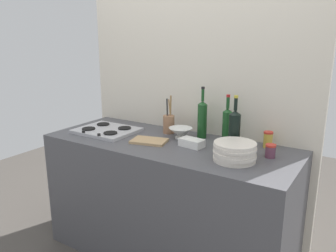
% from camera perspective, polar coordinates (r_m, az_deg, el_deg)
% --- Properties ---
extents(counter_block, '(1.80, 0.70, 0.90)m').
position_cam_1_polar(counter_block, '(2.57, 0.00, -12.38)').
color(counter_block, '#4C4C51').
rests_on(counter_block, ground).
extents(backsplash_panel, '(1.90, 0.06, 2.19)m').
position_cam_1_polar(backsplash_panel, '(2.66, 4.39, 3.39)').
color(backsplash_panel, beige).
rests_on(backsplash_panel, ground).
extents(stovetop_hob, '(0.45, 0.37, 0.04)m').
position_cam_1_polar(stovetop_hob, '(2.69, -10.25, -0.71)').
color(stovetop_hob, '#B2B2B7').
rests_on(stovetop_hob, counter_block).
extents(plate_stack, '(0.26, 0.26, 0.11)m').
position_cam_1_polar(plate_stack, '(2.08, 11.12, -4.24)').
color(plate_stack, silver).
rests_on(plate_stack, counter_block).
extents(wine_bottle_leftmost, '(0.07, 0.07, 0.38)m').
position_cam_1_polar(wine_bottle_leftmost, '(2.49, 5.76, 1.24)').
color(wine_bottle_leftmost, '#19471E').
rests_on(wine_bottle_leftmost, counter_block).
extents(wine_bottle_mid_left, '(0.07, 0.07, 0.33)m').
position_cam_1_polar(wine_bottle_mid_left, '(2.43, 9.87, 0.37)').
color(wine_bottle_mid_left, '#19471E').
rests_on(wine_bottle_mid_left, counter_block).
extents(wine_bottle_mid_right, '(0.08, 0.08, 0.36)m').
position_cam_1_polar(wine_bottle_mid_right, '(2.24, 11.08, -0.61)').
color(wine_bottle_mid_right, black).
rests_on(wine_bottle_mid_right, counter_block).
extents(mixing_bowl, '(0.17, 0.17, 0.08)m').
position_cam_1_polar(mixing_bowl, '(2.48, 2.11, -1.10)').
color(mixing_bowl, white).
rests_on(mixing_bowl, counter_block).
extents(butter_dish, '(0.17, 0.12, 0.05)m').
position_cam_1_polar(butter_dish, '(2.31, 4.00, -2.81)').
color(butter_dish, white).
rests_on(butter_dish, counter_block).
extents(utensil_crock, '(0.09, 0.09, 0.29)m').
position_cam_1_polar(utensil_crock, '(2.61, 0.13, 0.45)').
color(utensil_crock, '#996B4C').
rests_on(utensil_crock, counter_block).
extents(condiment_jar_front, '(0.07, 0.07, 0.08)m').
position_cam_1_polar(condiment_jar_front, '(2.19, 16.80, -4.01)').
color(condiment_jar_front, '#66384C').
rests_on(condiment_jar_front, counter_block).
extents(condiment_jar_rear, '(0.06, 0.06, 0.11)m').
position_cam_1_polar(condiment_jar_rear, '(2.37, 16.42, -2.18)').
color(condiment_jar_rear, gold).
rests_on(condiment_jar_rear, counter_block).
extents(cutting_board, '(0.28, 0.22, 0.02)m').
position_cam_1_polar(cutting_board, '(2.40, -3.17, -2.52)').
color(cutting_board, tan).
rests_on(cutting_board, counter_block).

